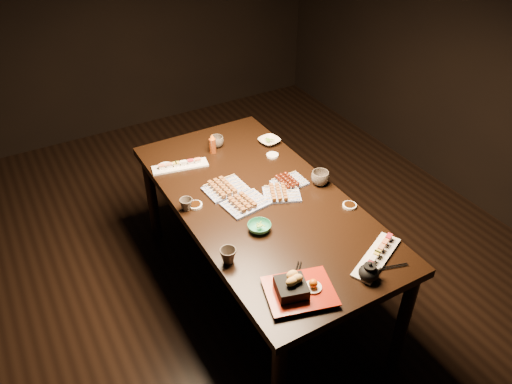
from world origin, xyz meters
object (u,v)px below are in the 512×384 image
dining_table (260,248)px  teapot (369,271)px  yakitori_plate_center (245,201)px  teacup_near_left (228,256)px  teacup_mid_right (320,178)px  edamame_bowl_cream (269,141)px  teacup_far_left (186,204)px  yakitori_plate_right (282,192)px  yakitori_plate_left (225,186)px  condiment_bottle (212,143)px  sushi_platter_near (377,255)px  tempura_tray (300,286)px  teacup_far_right (217,142)px  sushi_platter_far (180,164)px  edamame_bowl_green (259,227)px

dining_table → teapot: 0.90m
yakitori_plate_center → teacup_near_left: 0.45m
dining_table → teacup_mid_right: bearing=-6.8°
edamame_bowl_cream → teacup_far_left: teacup_far_left is taller
yakitori_plate_right → edamame_bowl_cream: 0.59m
teacup_near_left → dining_table: bearing=42.6°
teacup_near_left → teacup_mid_right: size_ratio=0.78×
yakitori_plate_left → condiment_bottle: bearing=70.0°
sushi_platter_near → edamame_bowl_cream: bearing=59.2°
tempura_tray → teacup_far_right: 1.37m
dining_table → yakitori_plate_right: size_ratio=8.57×
sushi_platter_far → teacup_near_left: teacup_near_left is taller
yakitori_plate_center → teapot: (0.23, -0.78, 0.02)m
yakitori_plate_left → teapot: (0.26, -0.96, 0.02)m
tempura_tray → teapot: (0.33, -0.08, -0.01)m
dining_table → edamame_bowl_cream: (0.36, 0.51, 0.39)m
edamame_bowl_cream → yakitori_plate_center: bearing=-132.1°
yakitori_plate_left → edamame_bowl_cream: size_ratio=1.76×
yakitori_plate_center → teacup_near_left: teacup_near_left is taller
yakitori_plate_center → teacup_mid_right: bearing=-11.8°
sushi_platter_far → condiment_bottle: 0.26m
edamame_bowl_green → teacup_near_left: teacup_near_left is taller
sushi_platter_far → yakitori_plate_left: size_ratio=1.45×
sushi_platter_far → teacup_far_left: bearing=83.8°
dining_table → teapot: size_ratio=15.71×
edamame_bowl_green → dining_table: bearing=58.7°
edamame_bowl_green → condiment_bottle: 0.83m
teacup_far_right → teapot: (0.09, -1.43, 0.01)m
sushi_platter_far → teacup_far_right: bearing=-148.6°
edamame_bowl_green → edamame_bowl_cream: size_ratio=0.93×
yakitori_plate_right → yakitori_plate_left: yakitori_plate_left is taller
tempura_tray → teacup_mid_right: size_ratio=2.91×
sushi_platter_near → tempura_tray: size_ratio=1.21×
teacup_far_right → condiment_bottle: 0.09m
sushi_platter_far → tempura_tray: size_ratio=1.12×
sushi_platter_near → condiment_bottle: (-0.27, 1.29, 0.04)m
dining_table → condiment_bottle: condiment_bottle is taller
teapot → dining_table: bearing=116.5°
tempura_tray → teacup_far_left: bearing=119.3°
yakitori_plate_center → edamame_bowl_green: size_ratio=1.91×
yakitori_plate_left → tempura_tray: (-0.07, -0.88, 0.03)m
sushi_platter_far → condiment_bottle: condiment_bottle is taller
teacup_mid_right → condiment_bottle: (-0.40, 0.63, 0.03)m
yakitori_plate_right → yakitori_plate_left: 0.33m
dining_table → teacup_far_right: (0.04, 0.65, 0.41)m
dining_table → edamame_bowl_cream: bearing=53.9°
teacup_mid_right → teapot: 0.78m
teacup_near_left → teacup_far_left: 0.48m
edamame_bowl_cream → teacup_far_right: (-0.32, 0.14, 0.02)m
dining_table → teacup_far_right: bearing=85.8°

